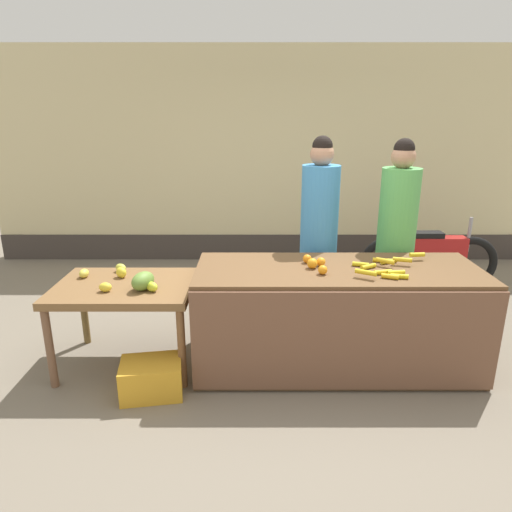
{
  "coord_description": "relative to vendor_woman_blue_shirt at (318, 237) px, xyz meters",
  "views": [
    {
      "loc": [
        -0.23,
        -3.35,
        1.98
      ],
      "look_at": [
        -0.23,
        0.15,
        0.89
      ],
      "focal_mm": 31.75,
      "sensor_mm": 36.0,
      "label": 1
    }
  ],
  "objects": [
    {
      "name": "ground_plane",
      "position": [
        -0.34,
        -0.66,
        -0.91
      ],
      "size": [
        24.0,
        24.0,
        0.0
      ],
      "primitive_type": "plane",
      "color": "#756B5B"
    },
    {
      "name": "market_wall_back",
      "position": [
        -0.34,
        2.29,
        0.48
      ],
      "size": [
        7.69,
        0.23,
        2.85
      ],
      "color": "beige",
      "rests_on": "ground"
    },
    {
      "name": "fruit_stall_counter",
      "position": [
        0.07,
        -0.68,
        -0.5
      ],
      "size": [
        2.23,
        0.85,
        0.84
      ],
      "color": "brown",
      "rests_on": "ground"
    },
    {
      "name": "side_table_wooden",
      "position": [
        -1.62,
        -0.66,
        -0.29
      ],
      "size": [
        1.08,
        0.8,
        0.7
      ],
      "color": "brown",
      "rests_on": "ground"
    },
    {
      "name": "banana_bunch_pile",
      "position": [
        0.43,
        -0.7,
        -0.05
      ],
      "size": [
        0.66,
        0.51,
        0.07
      ],
      "color": "gold",
      "rests_on": "fruit_stall_counter"
    },
    {
      "name": "orange_pile",
      "position": [
        -0.11,
        -0.66,
        -0.04
      ],
      "size": [
        0.17,
        0.34,
        0.08
      ],
      "color": "orange",
      "rests_on": "fruit_stall_counter"
    },
    {
      "name": "mango_papaya_pile",
      "position": [
        -1.54,
        -0.71,
        -0.15
      ],
      "size": [
        0.73,
        0.59,
        0.14
      ],
      "color": "yellow",
      "rests_on": "side_table_wooden"
    },
    {
      "name": "vendor_woman_blue_shirt",
      "position": [
        0.0,
        0.0,
        0.0
      ],
      "size": [
        0.34,
        0.34,
        1.81
      ],
      "color": "#33333D",
      "rests_on": "ground"
    },
    {
      "name": "vendor_woman_green_shirt",
      "position": [
        0.69,
        -0.05,
        -0.01
      ],
      "size": [
        0.34,
        0.34,
        1.79
      ],
      "color": "#33333D",
      "rests_on": "ground"
    },
    {
      "name": "parked_motorcycle",
      "position": [
        1.43,
        0.99,
        -0.51
      ],
      "size": [
        1.6,
        0.18,
        0.88
      ],
      "color": "black",
      "rests_on": "ground"
    },
    {
      "name": "produce_crate",
      "position": [
        -1.34,
        -1.1,
        -0.78
      ],
      "size": [
        0.49,
        0.39,
        0.26
      ],
      "primitive_type": "cube",
      "rotation": [
        0.0,
        0.0,
        0.16
      ],
      "color": "gold",
      "rests_on": "ground"
    },
    {
      "name": "produce_sack",
      "position": [
        -0.83,
        0.24,
        -0.67
      ],
      "size": [
        0.47,
        0.46,
        0.49
      ],
      "primitive_type": "ellipsoid",
      "rotation": [
        0.0,
        0.0,
        0.65
      ],
      "color": "maroon",
      "rests_on": "ground"
    }
  ]
}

